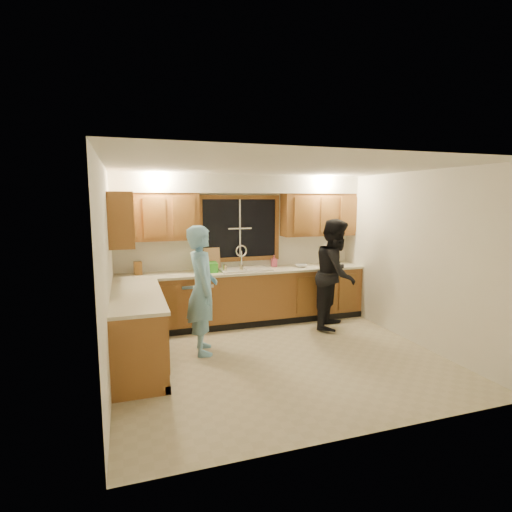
{
  "coord_description": "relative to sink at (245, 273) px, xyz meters",
  "views": [
    {
      "loc": [
        -1.89,
        -4.75,
        2.1
      ],
      "look_at": [
        -0.11,
        0.65,
        1.29
      ],
      "focal_mm": 28.0,
      "sensor_mm": 36.0,
      "label": 1
    }
  ],
  "objects": [
    {
      "name": "stove",
      "position": [
        -1.8,
        -1.82,
        -0.41
      ],
      "size": [
        0.58,
        0.75,
        0.9
      ],
      "primitive_type": "cube",
      "color": "white",
      "rests_on": "floor"
    },
    {
      "name": "base_cabinets_back",
      "position": [
        0.0,
        -0.0,
        -0.42
      ],
      "size": [
        4.2,
        0.6,
        0.88
      ],
      "primitive_type": "cube",
      "color": "#915B2A",
      "rests_on": "ground"
    },
    {
      "name": "base_cabinets_left",
      "position": [
        -1.8,
        -1.25,
        -0.42
      ],
      "size": [
        0.6,
        1.9,
        0.88
      ],
      "primitive_type": "cube",
      "color": "#915B2A",
      "rests_on": "ground"
    },
    {
      "name": "floor",
      "position": [
        0.0,
        -1.6,
        -0.86
      ],
      "size": [
        4.2,
        4.2,
        0.0
      ],
      "primitive_type": "plane",
      "color": "#B7AC8D",
      "rests_on": "ground"
    },
    {
      "name": "wall_back",
      "position": [
        0.0,
        0.3,
        0.39
      ],
      "size": [
        4.2,
        0.0,
        4.2
      ],
      "primitive_type": "plane",
      "rotation": [
        1.57,
        0.0,
        0.0
      ],
      "color": "white",
      "rests_on": "ground"
    },
    {
      "name": "can_left",
      "position": [
        -0.37,
        -0.11,
        0.12
      ],
      "size": [
        0.07,
        0.07,
        0.12
      ],
      "primitive_type": "cylinder",
      "rotation": [
        0.0,
        0.0,
        0.09
      ],
      "color": "beige",
      "rests_on": "countertop_back"
    },
    {
      "name": "sink",
      "position": [
        0.0,
        0.0,
        0.0
      ],
      "size": [
        0.86,
        0.52,
        0.57
      ],
      "color": "silver",
      "rests_on": "countertop_back"
    },
    {
      "name": "wall_left",
      "position": [
        -2.1,
        -1.6,
        0.39
      ],
      "size": [
        0.0,
        3.8,
        3.8
      ],
      "primitive_type": "plane",
      "rotation": [
        1.57,
        0.0,
        1.57
      ],
      "color": "white",
      "rests_on": "ground"
    },
    {
      "name": "knife_block",
      "position": [
        -1.72,
        0.11,
        0.16
      ],
      "size": [
        0.13,
        0.11,
        0.21
      ],
      "primitive_type": "cube",
      "rotation": [
        0.0,
        0.0,
        0.18
      ],
      "color": "brown",
      "rests_on": "countertop_back"
    },
    {
      "name": "cutting_board",
      "position": [
        -0.51,
        0.22,
        0.24
      ],
      "size": [
        0.28,
        0.11,
        0.37
      ],
      "primitive_type": "cube",
      "rotation": [
        -0.21,
        0.0,
        0.04
      ],
      "color": "tan",
      "rests_on": "countertop_back"
    },
    {
      "name": "wall_right",
      "position": [
        2.1,
        -1.6,
        0.39
      ],
      "size": [
        0.0,
        3.8,
        3.8
      ],
      "primitive_type": "plane",
      "rotation": [
        1.57,
        0.0,
        -1.57
      ],
      "color": "white",
      "rests_on": "ground"
    },
    {
      "name": "upper_cabinets_left",
      "position": [
        -1.43,
        0.13,
        0.96
      ],
      "size": [
        1.35,
        0.33,
        0.75
      ],
      "primitive_type": "cube",
      "color": "#915B2A",
      "rests_on": "wall_back"
    },
    {
      "name": "soffit",
      "position": [
        0.0,
        0.12,
        1.49
      ],
      "size": [
        4.2,
        0.35,
        0.3
      ],
      "primitive_type": "cube",
      "color": "white",
      "rests_on": "wall_back"
    },
    {
      "name": "can_right",
      "position": [
        -0.1,
        -0.16,
        0.11
      ],
      "size": [
        0.07,
        0.07,
        0.11
      ],
      "primitive_type": "cylinder",
      "rotation": [
        0.0,
        0.0,
        -0.2
      ],
      "color": "beige",
      "rests_on": "countertop_back"
    },
    {
      "name": "upper_cabinets_right",
      "position": [
        1.43,
        0.13,
        0.96
      ],
      "size": [
        1.35,
        0.33,
        0.75
      ],
      "primitive_type": "cube",
      "color": "#915B2A",
      "rests_on": "wall_back"
    },
    {
      "name": "countertop_left",
      "position": [
        -1.79,
        -1.25,
        0.04
      ],
      "size": [
        0.63,
        1.9,
        0.04
      ],
      "primitive_type": "cube",
      "color": "beige",
      "rests_on": "base_cabinets_left"
    },
    {
      "name": "dishwasher",
      "position": [
        -0.85,
        -0.01,
        -0.45
      ],
      "size": [
        0.6,
        0.56,
        0.82
      ],
      "primitive_type": "cube",
      "color": "white",
      "rests_on": "floor"
    },
    {
      "name": "man",
      "position": [
        -0.93,
        -1.09,
        0.01
      ],
      "size": [
        0.47,
        0.67,
        1.76
      ],
      "primitive_type": "imported",
      "rotation": [
        0.0,
        0.0,
        1.5
      ],
      "color": "#7DC1EC",
      "rests_on": "floor"
    },
    {
      "name": "dish_crate",
      "position": [
        -0.64,
        0.02,
        0.13
      ],
      "size": [
        0.36,
        0.34,
        0.15
      ],
      "primitive_type": "cube",
      "rotation": [
        0.0,
        0.0,
        -0.1
      ],
      "color": "green",
      "rests_on": "countertop_back"
    },
    {
      "name": "soap_bottle",
      "position": [
        0.59,
        0.16,
        0.16
      ],
      "size": [
        0.1,
        0.1,
        0.21
      ],
      "primitive_type": "imported",
      "rotation": [
        0.0,
        0.0,
        -0.11
      ],
      "color": "#E2567B",
      "rests_on": "countertop_back"
    },
    {
      "name": "countertop_back",
      "position": [
        0.0,
        -0.02,
        0.04
      ],
      "size": [
        4.2,
        0.63,
        0.04
      ],
      "primitive_type": "cube",
      "color": "beige",
      "rests_on": "base_cabinets_back"
    },
    {
      "name": "window_frame",
      "position": [
        0.0,
        0.29,
        0.74
      ],
      "size": [
        1.44,
        0.03,
        1.14
      ],
      "color": "black",
      "rests_on": "wall_back"
    },
    {
      "name": "ceiling",
      "position": [
        0.0,
        -1.6,
        1.64
      ],
      "size": [
        4.2,
        4.2,
        0.0
      ],
      "primitive_type": "plane",
      "rotation": [
        3.14,
        0.0,
        0.0
      ],
      "color": "silver"
    },
    {
      "name": "upper_cabinets_return",
      "position": [
        -1.94,
        -0.48,
        0.96
      ],
      "size": [
        0.33,
        0.9,
        0.75
      ],
      "primitive_type": "cube",
      "color": "#915B2A",
      "rests_on": "wall_left"
    },
    {
      "name": "woman",
      "position": [
        1.35,
        -0.67,
        0.03
      ],
      "size": [
        1.08,
        1.1,
        1.79
      ],
      "primitive_type": "imported",
      "rotation": [
        0.0,
        0.0,
        0.87
      ],
      "color": "black",
      "rests_on": "floor"
    },
    {
      "name": "bowl",
      "position": [
        1.02,
        -0.06,
        0.08
      ],
      "size": [
        0.25,
        0.25,
        0.05
      ],
      "primitive_type": "imported",
      "rotation": [
        0.0,
        0.0,
        -0.26
      ],
      "color": "silver",
      "rests_on": "countertop_back"
    }
  ]
}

